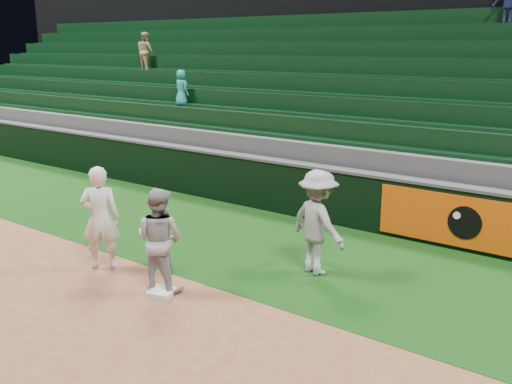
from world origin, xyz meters
TOP-DOWN VIEW (x-y plane):
  - ground at (0.00, 0.00)m, footprint 70.00×70.00m
  - foul_grass at (0.00, 3.00)m, footprint 36.00×4.20m
  - first_base at (0.20, 0.19)m, footprint 0.47×0.47m
  - first_baseman at (-1.47, 0.38)m, footprint 0.80×0.77m
  - baserunner at (0.02, 0.36)m, footprint 0.92×0.78m
  - base_coach at (1.69, 2.45)m, footprint 1.32×1.00m
  - field_wall at (0.03, 5.20)m, footprint 36.00×0.45m
  - stadium_seating at (-0.00, 8.97)m, footprint 36.00×5.95m

SIDE VIEW (x-z plane):
  - ground at x=0.00m, z-range 0.00..0.00m
  - foul_grass at x=0.00m, z-range 0.00..0.01m
  - first_base at x=0.20m, z-range 0.00..0.09m
  - field_wall at x=0.03m, z-range 0.01..1.26m
  - baserunner at x=0.02m, z-range 0.00..1.69m
  - base_coach at x=1.69m, z-range 0.01..1.83m
  - first_baseman at x=-1.47m, z-range 0.00..1.85m
  - stadium_seating at x=0.00m, z-range -1.12..4.53m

